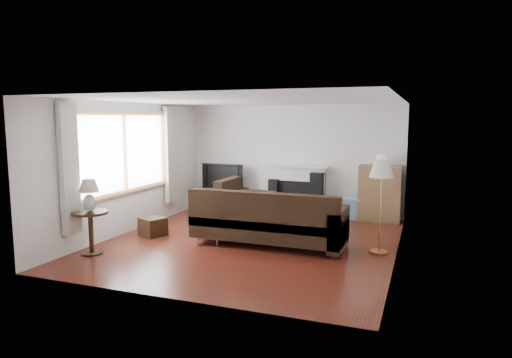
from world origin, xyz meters
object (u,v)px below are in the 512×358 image
at_px(bookshelf, 380,194).
at_px(sectional_sofa, 269,219).
at_px(coffee_table, 291,215).
at_px(floor_lamp, 380,207).
at_px(tv_stand, 225,199).
at_px(side_table, 91,233).

relative_size(bookshelf, sectional_sofa, 0.42).
distance_m(bookshelf, coffee_table, 1.99).
relative_size(sectional_sofa, floor_lamp, 1.86).
bearing_deg(sectional_sofa, floor_lamp, 5.86).
relative_size(tv_stand, side_table, 1.51).
xyz_separation_m(coffee_table, side_table, (-2.48, -3.06, 0.13)).
height_order(coffee_table, side_table, side_table).
bearing_deg(bookshelf, tv_stand, -179.47).
distance_m(tv_stand, side_table, 4.10).
bearing_deg(coffee_table, floor_lamp, -36.73).
bearing_deg(sectional_sofa, bookshelf, 57.61).
xyz_separation_m(bookshelf, side_table, (-4.14, -4.10, -0.25)).
relative_size(sectional_sofa, side_table, 4.01).
distance_m(tv_stand, coffee_table, 2.20).
bearing_deg(coffee_table, sectional_sofa, -90.24).
bearing_deg(tv_stand, bookshelf, 0.53).
height_order(floor_lamp, side_table, floor_lamp).
xyz_separation_m(tv_stand, coffee_table, (1.96, -1.00, -0.04)).
xyz_separation_m(tv_stand, bookshelf, (3.61, 0.03, 0.33)).
relative_size(tv_stand, coffee_table, 0.93).
distance_m(coffee_table, floor_lamp, 2.37).
xyz_separation_m(bookshelf, coffee_table, (-1.66, -1.04, -0.38)).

